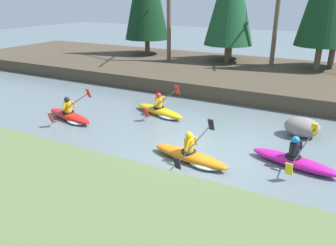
% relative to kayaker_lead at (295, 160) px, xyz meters
% --- Properties ---
extents(ground_plane, '(90.00, 90.00, 0.00)m').
position_rel_kayaker_lead_xyz_m(ground_plane, '(-3.13, -0.42, -0.22)').
color(ground_plane, slate).
extents(riverbank_far, '(44.00, 9.89, 0.76)m').
position_rel_kayaker_lead_xyz_m(riverbank_far, '(-3.13, 10.13, 0.16)').
color(riverbank_far, '#473D2D').
rests_on(riverbank_far, ground).
extents(conifer_tree_left, '(2.73, 2.73, 5.82)m').
position_rel_kayaker_lead_xyz_m(conifer_tree_left, '(-6.44, 13.25, 3.95)').
color(conifer_tree_left, '#7A664C').
rests_on(conifer_tree_left, riverbank_far).
extents(bare_tree_upstream, '(3.97, 3.93, 7.24)m').
position_rel_kayaker_lead_xyz_m(bare_tree_upstream, '(-9.80, 10.46, 3.95)').
color(bare_tree_upstream, brown).
rests_on(bare_tree_upstream, riverbank_far).
extents(bare_tree_mid_upstream, '(3.57, 3.53, 6.48)m').
position_rel_kayaker_lead_xyz_m(bare_tree_mid_upstream, '(-3.22, 12.28, 3.59)').
color(bare_tree_mid_upstream, brown).
rests_on(bare_tree_mid_upstream, riverbank_far).
extents(kayaker_lead, '(2.79, 2.06, 1.20)m').
position_rel_kayaker_lead_xyz_m(kayaker_lead, '(0.00, 0.00, 0.00)').
color(kayaker_lead, '#C61999').
rests_on(kayaker_lead, ground).
extents(kayaker_middle, '(2.80, 2.07, 1.20)m').
position_rel_kayaker_lead_xyz_m(kayaker_middle, '(-2.90, -1.19, -0.02)').
color(kayaker_middle, orange).
rests_on(kayaker_middle, ground).
extents(kayaker_trailing, '(2.77, 2.03, 1.20)m').
position_rel_kayaker_lead_xyz_m(kayaker_trailing, '(-5.91, 2.20, -0.02)').
color(kayaker_trailing, yellow).
rests_on(kayaker_trailing, ground).
extents(kayaker_far_back, '(2.79, 2.06, 1.20)m').
position_rel_kayaker_lead_xyz_m(kayaker_far_back, '(-8.99, -0.14, -0.02)').
color(kayaker_far_back, red).
rests_on(kayaker_far_back, ground).
extents(boulder_midstream, '(1.28, 1.00, 0.72)m').
position_rel_kayaker_lead_xyz_m(boulder_midstream, '(-0.14, 2.64, 0.14)').
color(boulder_midstream, gray).
rests_on(boulder_midstream, ground).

